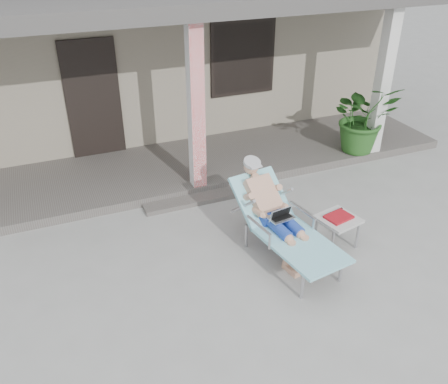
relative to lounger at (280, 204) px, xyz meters
name	(u,v)px	position (x,y,z in m)	size (l,w,h in m)	color
ground	(253,266)	(-0.44, -0.19, -0.76)	(60.00, 60.00, 0.00)	#9E9E99
house	(132,38)	(-0.44, 6.31, 0.91)	(10.40, 5.40, 3.30)	gray
porch_deck	(183,166)	(-0.44, 2.81, -0.68)	(10.00, 2.00, 0.15)	#605B56
porch_overhang	(176,9)	(-0.44, 2.76, 2.03)	(10.00, 2.30, 2.85)	silver
porch_step	(205,198)	(-0.44, 1.66, -0.72)	(2.00, 0.30, 0.07)	#605B56
lounger	(280,204)	(0.00, 0.00, 0.00)	(0.97, 1.95, 1.23)	#B7B7BC
side_table	(338,220)	(0.85, -0.15, -0.37)	(0.60, 0.60, 0.45)	beige
potted_palm	(363,117)	(2.84, 2.06, 0.05)	(1.18, 1.03, 1.32)	#26591E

